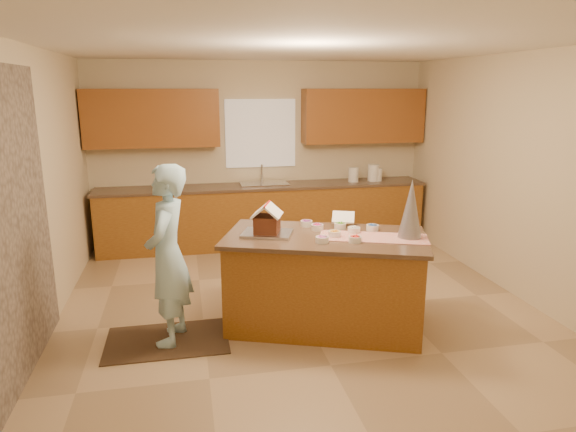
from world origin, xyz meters
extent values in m
plane|color=tan|center=(0.00, 0.00, 0.00)|extent=(5.50, 5.50, 0.00)
plane|color=silver|center=(0.00, 0.00, 2.70)|extent=(5.50, 5.50, 0.00)
plane|color=beige|center=(0.00, 2.75, 1.35)|extent=(5.50, 5.50, 0.00)
plane|color=beige|center=(0.00, -2.75, 1.35)|extent=(5.50, 5.50, 0.00)
plane|color=beige|center=(-2.50, 0.00, 1.35)|extent=(5.50, 5.50, 0.00)
plane|color=beige|center=(2.50, 0.00, 1.35)|extent=(5.50, 5.50, 0.00)
plane|color=gray|center=(-2.48, -0.80, 1.25)|extent=(0.00, 2.50, 2.50)
cube|color=white|center=(0.00, 2.72, 1.65)|extent=(1.05, 0.03, 1.00)
cube|color=brown|center=(0.00, 2.45, 0.44)|extent=(4.80, 0.60, 0.88)
cube|color=brown|center=(0.00, 2.45, 0.90)|extent=(4.85, 0.63, 0.04)
cube|color=brown|center=(-1.55, 2.57, 1.90)|extent=(1.85, 0.35, 0.80)
cube|color=brown|center=(1.55, 2.57, 1.90)|extent=(1.85, 0.35, 0.80)
cube|color=silver|center=(0.00, 2.45, 0.89)|extent=(0.70, 0.45, 0.12)
cylinder|color=silver|center=(0.00, 2.63, 1.06)|extent=(0.03, 0.03, 0.28)
cube|color=brown|center=(0.15, -0.38, 0.45)|extent=(2.03, 1.49, 0.89)
cube|color=brown|center=(0.15, -0.38, 0.91)|extent=(2.13, 1.59, 0.04)
cube|color=#AD1D0C|center=(0.58, -0.53, 0.94)|extent=(1.08, 0.69, 0.01)
cube|color=silver|center=(-0.39, -0.23, 0.95)|extent=(0.56, 0.49, 0.03)
cube|color=white|center=(0.42, -0.07, 1.03)|extent=(0.27, 0.24, 0.10)
cone|color=#B9B9C6|center=(0.91, -0.60, 1.21)|extent=(0.29, 0.29, 0.56)
cube|color=black|center=(-1.38, -0.40, 0.01)|extent=(1.13, 0.73, 0.01)
imported|color=#ABDCF2|center=(-1.33, -0.40, 0.84)|extent=(0.53, 0.68, 1.66)
cylinder|color=white|center=(1.38, 2.45, 1.03)|extent=(0.16, 0.16, 0.21)
cylinder|color=white|center=(1.71, 2.45, 1.05)|extent=(0.18, 0.18, 0.25)
cylinder|color=white|center=(1.78, 2.45, 1.02)|extent=(0.14, 0.14, 0.19)
cylinder|color=white|center=(-1.27, 2.45, 1.04)|extent=(0.11, 0.11, 0.23)
cube|color=#5A2E17|center=(-0.39, -0.23, 1.04)|extent=(0.29, 0.31, 0.16)
cube|color=white|center=(-0.46, -0.21, 1.18)|extent=(0.24, 0.32, 0.13)
cube|color=white|center=(-0.33, -0.25, 1.18)|extent=(0.24, 0.32, 0.13)
cylinder|color=red|center=(-0.39, -0.23, 1.24)|extent=(0.12, 0.27, 0.02)
cylinder|color=blue|center=(0.66, -0.29, 0.96)|extent=(0.12, 0.12, 0.06)
cylinder|color=#E62883|center=(0.13, -0.16, 0.96)|extent=(0.12, 0.12, 0.06)
cylinder|color=silver|center=(0.45, -0.34, 0.96)|extent=(0.12, 0.12, 0.06)
cylinder|color=purple|center=(0.05, 0.01, 0.96)|extent=(0.12, 0.12, 0.06)
cylinder|color=#FFA628|center=(0.22, -0.43, 0.96)|extent=(0.12, 0.12, 0.06)
cylinder|color=red|center=(0.36, -0.64, 0.96)|extent=(0.12, 0.12, 0.06)
cylinder|color=#4F9C24|center=(0.37, -0.15, 0.96)|extent=(0.12, 0.12, 0.06)
cylinder|color=#F172CD|center=(0.06, -0.59, 0.96)|extent=(0.12, 0.12, 0.06)
camera|label=1|loc=(-1.16, -4.94, 2.31)|focal=32.06mm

